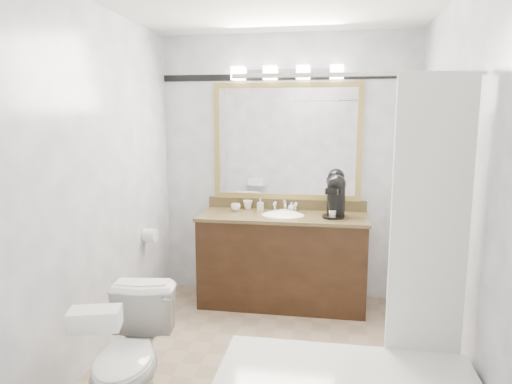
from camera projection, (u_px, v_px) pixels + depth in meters
room at (267, 188)px, 3.10m from camera, size 2.42×2.62×2.52m
vanity at (283, 258)px, 4.22m from camera, size 1.53×0.58×0.97m
mirror at (287, 142)px, 4.31m from camera, size 1.40×0.04×1.10m
vanity_light_bar at (287, 72)px, 4.15m from camera, size 1.02×0.14×0.12m
accent_stripe at (287, 77)px, 4.22m from camera, size 2.40×0.01×0.06m
tp_roll at (150, 235)px, 4.02m from camera, size 0.11×0.12×0.12m
toilet at (131, 358)px, 2.62m from camera, size 0.49×0.75×0.72m
tissue_box at (95, 319)px, 2.20m from camera, size 0.27×0.19×0.10m
coffee_maker at (336, 195)px, 4.05m from camera, size 0.20×0.24×0.38m
cup_left at (236, 207)px, 4.33m from camera, size 0.10×0.10×0.07m
cup_right at (248, 205)px, 4.42m from camera, size 0.10×0.10×0.08m
soap_bottle_a at (260, 205)px, 4.34m from camera, size 0.06×0.06×0.12m
soap_bottle_b at (291, 207)px, 4.32m from camera, size 0.08×0.08×0.09m
soap_bar at (284, 211)px, 4.27m from camera, size 0.09×0.06×0.03m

